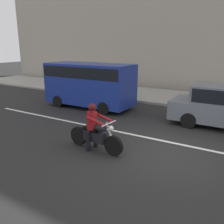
# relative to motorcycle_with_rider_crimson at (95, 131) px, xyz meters

# --- Properties ---
(ground_plane) EXTENTS (80.00, 80.00, 0.00)m
(ground_plane) POSITION_rel_motorcycle_with_rider_crimson_xyz_m (2.08, 0.97, -0.63)
(ground_plane) COLOR black
(sidewalk_slab) EXTENTS (40.00, 4.40, 0.14)m
(sidewalk_slab) POSITION_rel_motorcycle_with_rider_crimson_xyz_m (2.08, 8.97, -0.56)
(sidewalk_slab) COLOR #99968E
(sidewalk_slab) RESTS_ON ground_plane
(lane_marking_stripe) EXTENTS (18.00, 0.14, 0.01)m
(lane_marking_stripe) POSITION_rel_motorcycle_with_rider_crimson_xyz_m (1.76, 1.87, -0.63)
(lane_marking_stripe) COLOR silver
(lane_marking_stripe) RESTS_ON ground_plane
(motorcycle_with_rider_crimson) EXTENTS (2.09, 0.70, 1.54)m
(motorcycle_with_rider_crimson) POSITION_rel_motorcycle_with_rider_crimson_xyz_m (0.00, 0.00, 0.00)
(motorcycle_with_rider_crimson) COLOR black
(motorcycle_with_rider_crimson) RESTS_ON ground_plane
(parked_van_cobalt_blue) EXTENTS (4.79, 1.96, 2.36)m
(parked_van_cobalt_blue) POSITION_rel_motorcycle_with_rider_crimson_xyz_m (-3.48, 4.46, 0.74)
(parked_van_cobalt_blue) COLOR navy
(parked_van_cobalt_blue) RESTS_ON ground_plane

